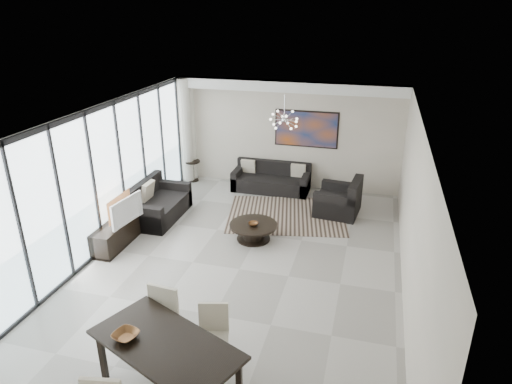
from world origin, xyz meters
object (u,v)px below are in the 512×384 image
(television, at_px, (123,210))
(coffee_table, at_px, (253,231))
(tv_console, at_px, (120,231))
(sofa_main, at_px, (271,181))
(dining_table, at_px, (166,348))

(television, bearing_deg, coffee_table, -63.19)
(tv_console, height_order, television, television)
(television, bearing_deg, tv_console, 90.71)
(sofa_main, height_order, dining_table, dining_table)
(coffee_table, relative_size, tv_console, 0.63)
(coffee_table, distance_m, dining_table, 4.36)
(sofa_main, bearing_deg, dining_table, -87.37)
(sofa_main, bearing_deg, tv_console, -123.36)
(coffee_table, xyz_separation_m, dining_table, (0.05, -4.33, 0.53))
(dining_table, bearing_deg, coffee_table, 90.72)
(sofa_main, relative_size, dining_table, 0.93)
(tv_console, height_order, dining_table, dining_table)
(coffee_table, xyz_separation_m, tv_console, (-2.70, -0.85, 0.05))
(television, bearing_deg, dining_table, -135.17)
(coffee_table, bearing_deg, television, -161.08)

